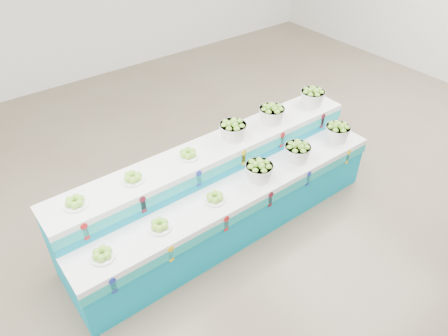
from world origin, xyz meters
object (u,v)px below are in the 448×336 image
at_px(basket_lower_left, 259,170).
at_px(basket_upper_right, 312,96).
at_px(display_stand, 224,192).
at_px(plate_upper_mid, 133,177).

bearing_deg(basket_lower_left, basket_upper_right, 20.38).
bearing_deg(basket_upper_right, display_stand, -171.29).
relative_size(basket_lower_left, plate_upper_mid, 1.34).
distance_m(display_stand, basket_lower_left, 0.52).
xyz_separation_m(display_stand, basket_upper_right, (1.67, 0.26, 0.63)).
xyz_separation_m(display_stand, plate_upper_mid, (-1.00, 0.24, 0.56)).
xyz_separation_m(basket_lower_left, basket_upper_right, (1.35, 0.50, 0.30)).
relative_size(display_stand, basket_upper_right, 12.30).
height_order(plate_upper_mid, basket_upper_right, basket_upper_right).
bearing_deg(display_stand, basket_lower_left, -37.65).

